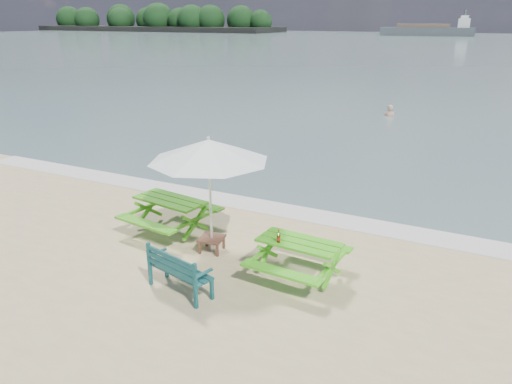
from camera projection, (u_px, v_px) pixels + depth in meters
The scene contains 10 objects.
sea at pixel (491, 47), 79.95m from camera, with size 300.00×300.00×0.00m, color slate.
foam_strip at pixel (298, 213), 12.47m from camera, with size 22.00×0.90×0.01m, color silver.
island_headland at pixel (155, 21), 172.41m from camera, with size 90.00×22.00×7.60m.
picnic_table_left at pixel (171, 216), 11.28m from camera, with size 1.89×2.05×0.79m.
picnic_table_right at pixel (299, 260), 9.31m from camera, with size 1.63×1.79×0.73m.
park_bench at pixel (180, 279), 8.83m from camera, with size 1.37×0.73×0.80m.
side_table at pixel (212, 244), 10.40m from camera, with size 0.57×0.57×0.31m.
patio_umbrella at pixel (209, 150), 9.73m from camera, with size 2.83×2.83×2.39m.
beer_bottle at pixel (279, 238), 9.11m from camera, with size 0.06×0.06×0.24m.
swimmer at pixel (389, 121), 24.81m from camera, with size 0.62×0.42×1.66m.
Camera 1 is at (4.37, -6.19, 4.63)m, focal length 35.00 mm.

